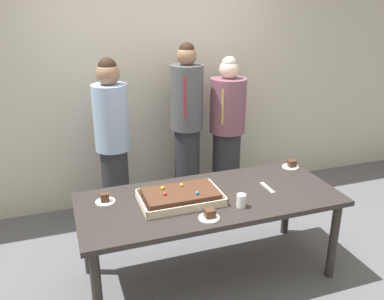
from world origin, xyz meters
name	(u,v)px	position (x,y,z in m)	size (l,w,h in m)	color
ground_plane	(208,273)	(0.00, 0.00, 0.00)	(12.00, 12.00, 0.00)	#5B5B60
interior_back_panel	(155,65)	(0.00, 1.60, 1.50)	(8.00, 0.12, 3.00)	beige
party_table	(210,206)	(0.00, 0.00, 0.64)	(2.04, 0.87, 0.72)	#2D2826
sheet_cake	(180,196)	(-0.24, 0.01, 0.76)	(0.62, 0.39, 0.11)	beige
plated_slice_near_left	(105,200)	(-0.78, 0.18, 0.74)	(0.15, 0.15, 0.07)	white
plated_slice_near_right	(209,215)	(-0.12, -0.30, 0.74)	(0.15, 0.15, 0.07)	white
plated_slice_far_left	(291,165)	(0.92, 0.30, 0.74)	(0.15, 0.15, 0.07)	white
drink_cup_nearest	(241,201)	(0.16, -0.22, 0.77)	(0.07, 0.07, 0.10)	white
cake_server_utensil	(267,188)	(0.50, -0.01, 0.72)	(0.03, 0.20, 0.01)	silver
person_serving_front	(227,132)	(0.64, 1.13, 0.83)	(0.37, 0.37, 1.63)	#28282D
person_green_shirt_behind	(113,142)	(-0.57, 1.08, 0.88)	(0.33, 0.33, 1.68)	#28282D
person_striped_tie_right	(187,128)	(0.19, 1.13, 0.93)	(0.33, 0.33, 1.78)	#28282D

